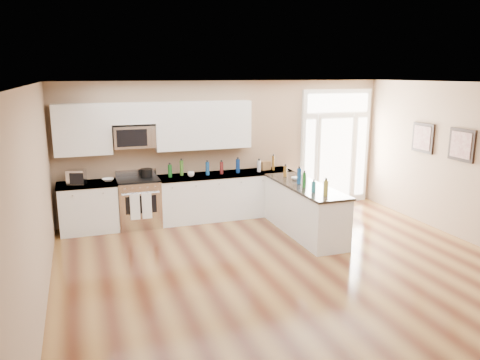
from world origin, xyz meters
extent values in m
plane|color=#4E2616|center=(0.00, 0.00, 0.00)|extent=(8.00, 8.00, 0.00)
plane|color=#9D7F63|center=(0.00, 4.00, 1.40)|extent=(7.00, 0.00, 7.00)
plane|color=#9D7F63|center=(-3.50, 0.00, 1.40)|extent=(0.00, 8.00, 8.00)
plane|color=white|center=(0.00, 0.00, 2.80)|extent=(8.00, 8.00, 0.00)
cube|color=white|center=(-2.87, 3.69, 0.45)|extent=(1.06, 0.62, 0.90)
cube|color=black|center=(-2.87, 3.69, 0.05)|extent=(1.02, 0.52, 0.10)
cube|color=black|center=(-2.87, 3.69, 0.92)|extent=(1.10, 0.66, 0.04)
cube|color=white|center=(-0.16, 3.69, 0.45)|extent=(2.81, 0.62, 0.90)
cube|color=black|center=(-0.16, 3.69, 0.05)|extent=(2.77, 0.52, 0.10)
cube|color=black|center=(-0.16, 3.69, 0.92)|extent=(2.85, 0.66, 0.04)
cube|color=white|center=(0.93, 2.24, 0.45)|extent=(0.65, 2.28, 0.90)
cube|color=black|center=(0.93, 2.24, 0.05)|extent=(0.61, 2.18, 0.10)
cube|color=black|center=(0.93, 2.24, 0.92)|extent=(0.69, 2.32, 0.04)
cube|color=white|center=(-2.88, 3.83, 1.93)|extent=(1.04, 0.33, 0.95)
cube|color=white|center=(-0.57, 3.83, 1.93)|extent=(1.94, 0.33, 0.95)
cube|color=white|center=(-1.95, 3.83, 2.20)|extent=(0.82, 0.33, 0.40)
cube|color=silver|center=(-1.95, 3.80, 1.76)|extent=(0.78, 0.40, 0.42)
cube|color=black|center=(-2.01, 3.59, 1.76)|extent=(0.56, 0.01, 0.32)
cube|color=white|center=(2.55, 3.96, 1.30)|extent=(1.70, 0.08, 2.60)
cube|color=white|center=(2.55, 3.91, 1.05)|extent=(0.78, 0.02, 1.80)
cube|color=white|center=(1.89, 3.91, 1.05)|extent=(0.22, 0.02, 1.80)
cube|color=white|center=(3.21, 3.91, 1.05)|extent=(0.22, 0.02, 1.80)
cube|color=white|center=(2.55, 3.91, 2.30)|extent=(1.50, 0.02, 0.40)
cube|color=black|center=(3.47, 2.20, 1.70)|extent=(0.04, 0.58, 0.58)
cube|color=brown|center=(3.45, 2.20, 1.70)|extent=(0.01, 0.46, 0.46)
cube|color=black|center=(3.47, 1.20, 1.70)|extent=(0.04, 0.58, 0.58)
cube|color=brown|center=(3.45, 1.20, 1.70)|extent=(0.01, 0.46, 0.46)
cube|color=silver|center=(-1.93, 3.69, 0.46)|extent=(0.80, 0.66, 0.92)
cube|color=black|center=(-1.93, 3.69, 0.94)|extent=(0.80, 0.60, 0.03)
cube|color=silver|center=(-1.93, 3.99, 1.01)|extent=(0.80, 0.04, 0.14)
cube|color=black|center=(-1.93, 3.36, 0.52)|extent=(0.58, 0.01, 0.34)
cylinder|color=silver|center=(-1.93, 3.33, 0.74)|extent=(0.70, 0.02, 0.02)
cube|color=white|center=(-2.05, 3.32, 0.50)|extent=(0.18, 0.02, 0.50)
cube|color=white|center=(-1.83, 3.32, 0.50)|extent=(0.18, 0.02, 0.50)
cylinder|color=black|center=(-1.75, 3.79, 1.04)|extent=(0.24, 0.24, 0.18)
cube|color=silver|center=(-3.05, 3.65, 1.08)|extent=(0.37, 0.32, 0.27)
cube|color=brown|center=(0.75, 3.76, 1.03)|extent=(0.25, 0.21, 0.18)
imported|color=white|center=(-2.49, 3.72, 0.97)|extent=(0.22, 0.22, 0.05)
imported|color=white|center=(0.94, 2.65, 0.97)|extent=(0.20, 0.20, 0.06)
imported|color=white|center=(-0.91, 3.58, 0.99)|extent=(0.16, 0.16, 0.10)
cylinder|color=#19591E|center=(0.81, 2.05, 1.08)|extent=(0.06, 0.06, 0.27)
cylinder|color=navy|center=(-0.55, 3.64, 1.07)|extent=(0.07, 0.07, 0.26)
cylinder|color=brown|center=(0.90, 3.66, 1.09)|extent=(0.06, 0.06, 0.30)
cylinder|color=olive|center=(0.88, 1.40, 1.07)|extent=(0.08, 0.08, 0.27)
cylinder|color=#26727F|center=(0.82, 1.70, 1.03)|extent=(0.07, 0.07, 0.18)
cylinder|color=#591919|center=(-0.25, 3.65, 1.06)|extent=(0.07, 0.07, 0.24)
cylinder|color=#B2B2B7|center=(0.55, 3.60, 1.06)|extent=(0.08, 0.08, 0.24)
cylinder|color=navy|center=(0.10, 3.65, 1.08)|extent=(0.08, 0.08, 0.28)
cylinder|color=#3F7226|center=(-1.05, 3.77, 1.09)|extent=(0.07, 0.07, 0.30)
cylinder|color=#19591E|center=(-1.30, 3.69, 1.06)|extent=(0.08, 0.08, 0.25)
cylinder|color=navy|center=(0.86, 2.35, 1.08)|extent=(0.08, 0.08, 0.29)
cylinder|color=brown|center=(0.88, 3.00, 1.05)|extent=(0.07, 0.07, 0.21)
camera|label=1|loc=(-2.95, -5.28, 2.94)|focal=35.00mm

